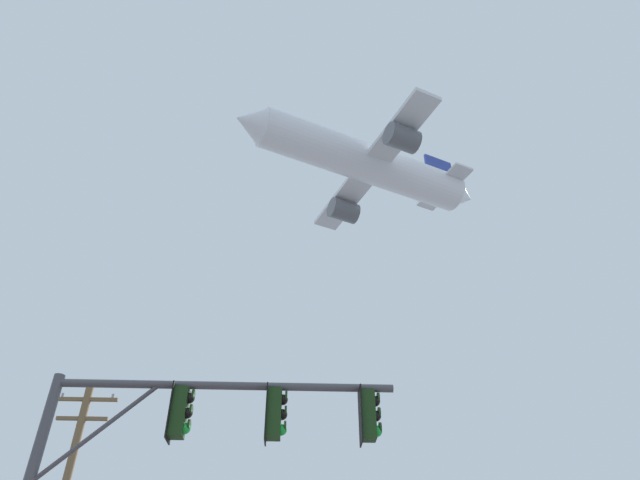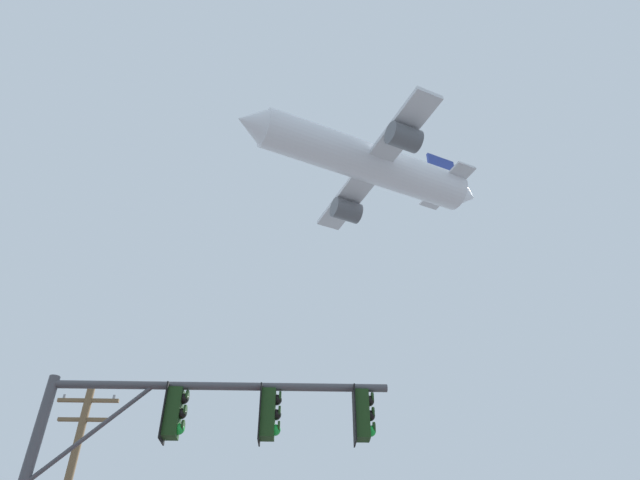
# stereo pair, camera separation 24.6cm
# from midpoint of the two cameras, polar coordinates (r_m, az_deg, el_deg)

# --- Properties ---
(signal_pole_near) EXTENTS (6.40, 0.46, 5.52)m
(signal_pole_near) POSITION_cam_midpoint_polar(r_m,az_deg,el_deg) (10.86, -13.75, -19.32)
(signal_pole_near) COLOR #4C4C51
(signal_pole_near) RESTS_ON ground
(airplane) EXTENTS (20.66, 15.95, 5.84)m
(airplane) POSITION_cam_midpoint_polar(r_m,az_deg,el_deg) (45.35, 4.35, 7.77)
(airplane) COLOR white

